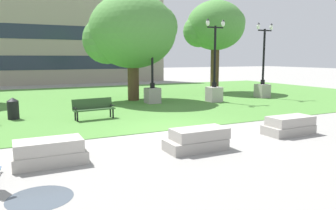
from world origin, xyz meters
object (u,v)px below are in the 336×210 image
object	(u,v)px
concrete_block_center	(49,152)
concrete_block_left	(197,140)
park_bench_near_right	(94,107)
lamp_post_left	(152,85)
lamp_post_center	(263,83)
concrete_block_right	(289,126)
trash_bin	(13,108)
lamp_post_right	(214,85)

from	to	relation	value
concrete_block_center	concrete_block_left	bearing A→B (deg)	-7.44
park_bench_near_right	lamp_post_left	bearing A→B (deg)	39.20
concrete_block_center	park_bench_near_right	xyz separation A→B (m)	(2.47, 5.60, 0.23)
lamp_post_left	lamp_post_center	world-z (taller)	lamp_post_left
concrete_block_right	lamp_post_left	distance (m)	9.53
park_bench_near_right	trash_bin	xyz separation A→B (m)	(-3.18, 1.53, -0.04)
trash_bin	concrete_block_right	bearing A→B (deg)	-40.10
concrete_block_left	concrete_block_right	size ratio (longest dim) A/B	1.03
concrete_block_center	park_bench_near_right	distance (m)	6.12
concrete_block_center	concrete_block_left	size ratio (longest dim) A/B	0.97
lamp_post_left	concrete_block_left	bearing A→B (deg)	-105.90
concrete_block_left	park_bench_near_right	size ratio (longest dim) A/B	1.01
park_bench_near_right	concrete_block_center	bearing A→B (deg)	-113.83
concrete_block_right	concrete_block_left	bearing A→B (deg)	-176.03
concrete_block_right	lamp_post_center	bearing A→B (deg)	52.84
trash_bin	park_bench_near_right	bearing A→B (deg)	-25.70
concrete_block_center	trash_bin	xyz separation A→B (m)	(-0.71, 7.13, 0.20)
lamp_post_center	lamp_post_left	bearing A→B (deg)	174.29
concrete_block_center	park_bench_near_right	bearing A→B (deg)	66.17
lamp_post_center	trash_bin	distance (m)	15.38
concrete_block_left	concrete_block_right	world-z (taller)	same
concrete_block_center	lamp_post_right	size ratio (longest dim) A/B	0.36
concrete_block_center	lamp_post_right	bearing A→B (deg)	37.61
concrete_block_center	lamp_post_left	bearing A→B (deg)	53.25
concrete_block_right	concrete_block_center	bearing A→B (deg)	178.18
lamp_post_right	lamp_post_center	bearing A→B (deg)	4.11
concrete_block_center	concrete_block_right	bearing A→B (deg)	-1.82
park_bench_near_right	lamp_post_center	xyz separation A→B (m)	(12.14, 2.79, 0.49)
concrete_block_center	concrete_block_left	xyz separation A→B (m)	(4.08, -0.53, 0.00)
lamp_post_center	park_bench_near_right	bearing A→B (deg)	-167.07
lamp_post_right	lamp_post_center	distance (m)	4.12
park_bench_near_right	lamp_post_left	distance (m)	5.67
concrete_block_center	lamp_post_left	distance (m)	11.46
concrete_block_left	trash_bin	world-z (taller)	trash_bin
concrete_block_center	trash_bin	world-z (taller)	trash_bin
lamp_post_right	concrete_block_right	bearing A→B (deg)	-106.28
concrete_block_right	lamp_post_left	world-z (taller)	lamp_post_left
lamp_post_left	lamp_post_center	bearing A→B (deg)	-5.71
lamp_post_right	trash_bin	distance (m)	11.26
park_bench_near_right	lamp_post_center	distance (m)	12.47
lamp_post_left	lamp_post_center	size ratio (longest dim) A/B	1.09
lamp_post_left	lamp_post_center	distance (m)	7.81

